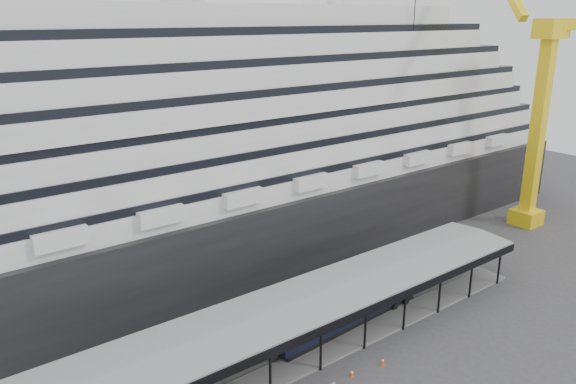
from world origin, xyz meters
name	(u,v)px	position (x,y,z in m)	size (l,w,h in m)	color
ground	(350,363)	(0.00, 0.00, 0.00)	(200.00, 200.00, 0.00)	#37373A
cruise_ship	(181,123)	(0.05, 32.00, 18.35)	(130.00, 30.00, 43.90)	black
platform_canopy	(316,320)	(0.00, 5.00, 2.36)	(56.00, 9.18, 5.30)	slate
crane_yellow	(535,98)	(47.06, 10.54, 19.96)	(23.83, 18.78, 47.60)	yellow
pullman_carriage	(350,305)	(4.76, 5.00, 2.42)	(20.24, 3.67, 19.76)	black
traffic_cone_left	(334,384)	(-3.66, -1.81, 0.36)	(0.42, 0.42, 0.72)	#F25B0D
traffic_cone_mid	(352,373)	(-1.28, -1.64, 0.37)	(0.50, 0.50, 0.75)	#EB530D
traffic_cone_right	(383,361)	(2.29, -2.08, 0.37)	(0.45, 0.45, 0.75)	#E1410C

